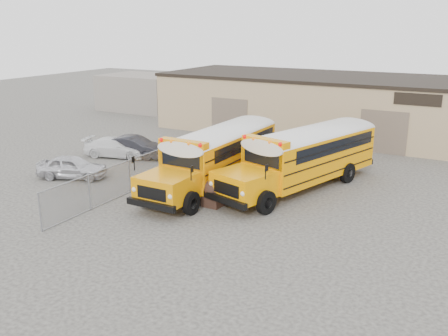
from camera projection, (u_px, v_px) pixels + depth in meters
The scene contains 10 objects.
ground at pixel (229, 212), 23.89m from camera, with size 120.00×120.00×0.00m, color #353431.
warehouse at pixel (346, 105), 40.07m from camera, with size 30.20×10.20×4.67m.
chainlink_fence at pixel (163, 163), 28.93m from camera, with size 0.07×18.07×1.81m.
distant_building_left at pixel (143, 92), 52.07m from camera, with size 8.00×6.00×3.60m, color gray.
school_bus_left at pixel (268, 130), 33.07m from camera, with size 3.39×11.07×3.23m.
school_bus_right at pixel (370, 134), 31.71m from camera, with size 5.89×11.55×3.29m.
tarp_bundle at pixel (213, 193), 24.48m from camera, with size 1.00×1.00×1.37m.
car_silver at pixel (72, 167), 28.96m from camera, with size 1.60×3.97×1.35m, color silver.
car_white at pixel (117, 147), 33.67m from camera, with size 1.81×4.44×1.29m, color white.
car_dark at pixel (135, 147), 33.56m from camera, with size 1.50×4.30×1.42m, color black.
Camera 1 is at (10.51, -19.73, 8.67)m, focal length 40.00 mm.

